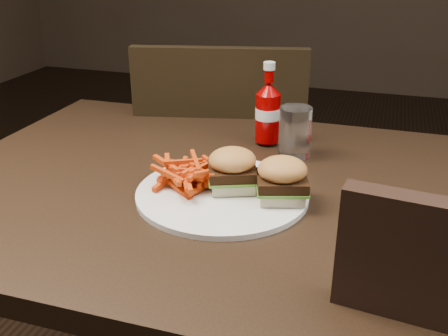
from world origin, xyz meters
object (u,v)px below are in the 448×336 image
(plate, at_px, (222,193))
(ketchup_bottle, at_px, (268,118))
(chair_far, at_px, (226,192))
(tumbler, at_px, (295,132))
(dining_table, at_px, (250,197))

(plate, distance_m, ketchup_bottle, 0.28)
(plate, relative_size, ketchup_bottle, 2.88)
(chair_far, height_order, plate, plate)
(chair_far, distance_m, plate, 0.73)
(chair_far, distance_m, tumbler, 0.62)
(plate, bearing_deg, dining_table, 52.86)
(ketchup_bottle, bearing_deg, plate, -93.27)
(plate, xyz_separation_m, tumbler, (0.09, 0.21, 0.05))
(dining_table, relative_size, plate, 3.94)
(plate, height_order, tumbler, tumbler)
(ketchup_bottle, distance_m, tumbler, 0.09)
(chair_far, bearing_deg, tumbler, 111.01)
(ketchup_bottle, height_order, tumbler, ketchup_bottle)
(chair_far, distance_m, ketchup_bottle, 0.56)
(chair_far, relative_size, tumbler, 4.43)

